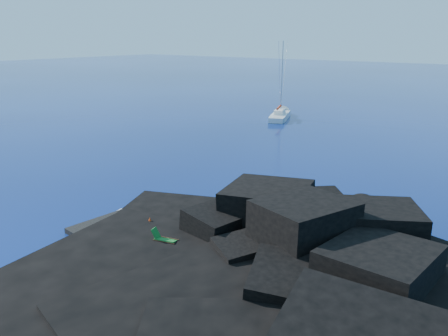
# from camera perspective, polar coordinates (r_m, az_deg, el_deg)

# --- Properties ---
(ground) EXTENTS (400.00, 400.00, 0.00)m
(ground) POSITION_cam_1_polar(r_m,az_deg,el_deg) (30.68, -16.88, -6.86)
(ground) COLOR #04103B
(ground) RESTS_ON ground
(headland) EXTENTS (24.00, 24.00, 3.60)m
(headland) POSITION_cam_1_polar(r_m,az_deg,el_deg) (24.85, 8.03, -12.09)
(headland) COLOR black
(headland) RESTS_ON ground
(beach) EXTENTS (9.08, 6.86, 0.70)m
(beach) POSITION_cam_1_polar(r_m,az_deg,el_deg) (27.76, -10.35, -8.96)
(beach) COLOR black
(beach) RESTS_ON ground
(surf_foam) EXTENTS (10.00, 8.00, 0.06)m
(surf_foam) POSITION_cam_1_polar(r_m,az_deg,el_deg) (30.40, -3.51, -6.35)
(surf_foam) COLOR white
(surf_foam) RESTS_ON ground
(sailboat) EXTENTS (5.99, 10.96, 11.39)m
(sailboat) POSITION_cam_1_polar(r_m,az_deg,el_deg) (66.90, 7.31, 6.43)
(sailboat) COLOR silver
(sailboat) RESTS_ON ground
(deck_chair) EXTENTS (1.56, 0.98, 1.00)m
(deck_chair) POSITION_cam_1_polar(r_m,az_deg,el_deg) (25.72, -7.64, -8.90)
(deck_chair) COLOR #166622
(deck_chair) RESTS_ON beach
(towel) EXTENTS (2.25, 1.48, 0.05)m
(towel) POSITION_cam_1_polar(r_m,az_deg,el_deg) (26.82, -12.85, -9.19)
(towel) COLOR white
(towel) RESTS_ON beach
(sunbather) EXTENTS (1.74, 0.83, 0.23)m
(sunbather) POSITION_cam_1_polar(r_m,az_deg,el_deg) (26.76, -12.87, -8.92)
(sunbather) COLOR tan
(sunbather) RESTS_ON towel
(marker_cone) EXTENTS (0.44, 0.44, 0.53)m
(marker_cone) POSITION_cam_1_polar(r_m,az_deg,el_deg) (28.51, -9.66, -6.85)
(marker_cone) COLOR #F53E0C
(marker_cone) RESTS_ON beach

